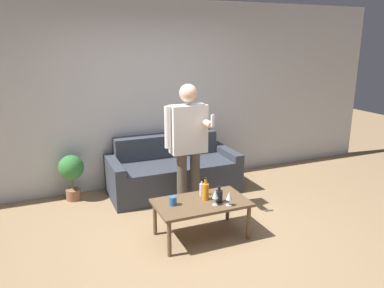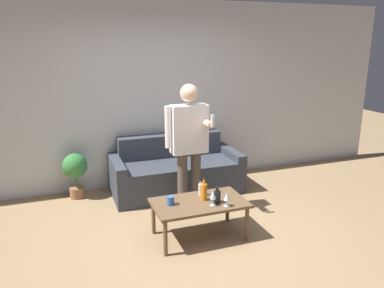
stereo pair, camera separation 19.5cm
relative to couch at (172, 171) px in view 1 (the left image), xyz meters
The scene contains 12 objects.
ground_plane 1.71m from the couch, 96.94° to the right, with size 16.00×16.00×0.00m, color #997A56.
wall_back 1.17m from the couch, 113.87° to the left, with size 8.00×0.06×2.70m.
couch is the anchor object (origin of this frame).
coffee_table 1.41m from the couch, 96.76° to the right, with size 1.02×0.59×0.42m.
bottle_orange 1.50m from the couch, 89.80° to the right, with size 0.08×0.08×0.18m.
bottle_green 1.26m from the couch, 94.09° to the right, with size 0.06×0.06×0.19m.
bottle_dark 1.40m from the couch, 94.27° to the right, with size 0.07×0.07×0.26m.
wine_glass_near 1.56m from the couch, 92.45° to the right, with size 0.07×0.07×0.18m.
wine_glass_far 1.63m from the couch, 87.70° to the right, with size 0.07×0.07×0.15m.
cup_on_table 1.46m from the couch, 109.49° to the right, with size 0.08×0.08×0.10m.
person_standing_front 1.00m from the couch, 94.39° to the right, with size 0.53×0.43×1.63m.
potted_plant 1.40m from the couch, behind, with size 0.34×0.34×0.64m.
Camera 1 is at (-1.51, -3.18, 2.11)m, focal length 35.00 mm.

